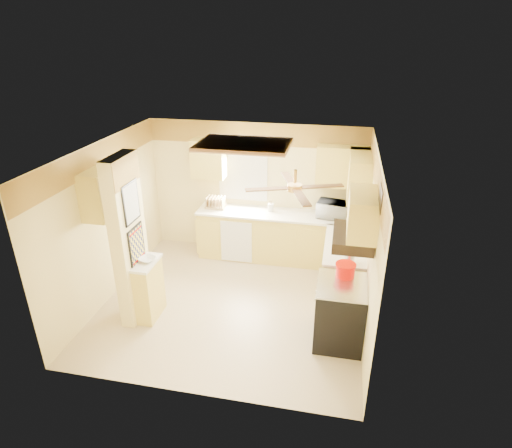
% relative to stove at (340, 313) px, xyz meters
% --- Properties ---
extents(floor, '(4.00, 4.00, 0.00)m').
position_rel_stove_xyz_m(floor, '(-1.67, 0.55, -0.46)').
color(floor, beige).
rests_on(floor, ground).
extents(ceiling, '(4.00, 4.00, 0.00)m').
position_rel_stove_xyz_m(ceiling, '(-1.67, 0.55, 2.04)').
color(ceiling, white).
rests_on(ceiling, wall_back).
extents(wall_back, '(4.00, 0.00, 4.00)m').
position_rel_stove_xyz_m(wall_back, '(-1.67, 2.45, 0.79)').
color(wall_back, '#F0DC92').
rests_on(wall_back, floor).
extents(wall_front, '(4.00, 0.00, 4.00)m').
position_rel_stove_xyz_m(wall_front, '(-1.67, -1.35, 0.79)').
color(wall_front, '#F0DC92').
rests_on(wall_front, floor).
extents(wall_left, '(0.00, 3.80, 3.80)m').
position_rel_stove_xyz_m(wall_left, '(-3.67, 0.55, 0.79)').
color(wall_left, '#F0DC92').
rests_on(wall_left, floor).
extents(wall_right, '(0.00, 3.80, 3.80)m').
position_rel_stove_xyz_m(wall_right, '(0.33, 0.55, 0.79)').
color(wall_right, '#F0DC92').
rests_on(wall_right, floor).
extents(wallpaper_border, '(4.00, 0.02, 0.40)m').
position_rel_stove_xyz_m(wallpaper_border, '(-1.67, 2.43, 1.84)').
color(wallpaper_border, gold).
rests_on(wallpaper_border, wall_back).
extents(partition_column, '(0.20, 0.70, 2.50)m').
position_rel_stove_xyz_m(partition_column, '(-3.02, 0.00, 0.79)').
color(partition_column, '#F0DC92').
rests_on(partition_column, floor).
extents(partition_ledge, '(0.25, 0.55, 0.90)m').
position_rel_stove_xyz_m(partition_ledge, '(-2.80, 0.00, -0.01)').
color(partition_ledge, '#F0D760').
rests_on(partition_ledge, floor).
extents(ledge_top, '(0.28, 0.58, 0.04)m').
position_rel_stove_xyz_m(ledge_top, '(-2.80, 0.00, 0.46)').
color(ledge_top, white).
rests_on(ledge_top, partition_ledge).
extents(lower_cabinets_back, '(3.00, 0.60, 0.90)m').
position_rel_stove_xyz_m(lower_cabinets_back, '(-1.17, 2.15, -0.01)').
color(lower_cabinets_back, '#F0D760').
rests_on(lower_cabinets_back, floor).
extents(lower_cabinets_right, '(0.60, 1.40, 0.90)m').
position_rel_stove_xyz_m(lower_cabinets_right, '(0.03, 1.15, -0.01)').
color(lower_cabinets_right, '#F0D760').
rests_on(lower_cabinets_right, floor).
extents(countertop_back, '(3.04, 0.64, 0.04)m').
position_rel_stove_xyz_m(countertop_back, '(-1.17, 2.14, 0.46)').
color(countertop_back, white).
rests_on(countertop_back, lower_cabinets_back).
extents(countertop_right, '(0.64, 1.44, 0.04)m').
position_rel_stove_xyz_m(countertop_right, '(0.02, 1.15, 0.46)').
color(countertop_right, white).
rests_on(countertop_right, lower_cabinets_right).
extents(dishwasher_panel, '(0.58, 0.02, 0.80)m').
position_rel_stove_xyz_m(dishwasher_panel, '(-1.92, 1.84, -0.03)').
color(dishwasher_panel, white).
rests_on(dishwasher_panel, lower_cabinets_back).
extents(window, '(0.92, 0.02, 1.02)m').
position_rel_stove_xyz_m(window, '(-1.92, 2.44, 1.09)').
color(window, white).
rests_on(window, wall_back).
extents(upper_cab_back_left, '(0.60, 0.35, 0.70)m').
position_rel_stove_xyz_m(upper_cab_back_left, '(-2.52, 2.27, 1.39)').
color(upper_cab_back_left, '#F0D760').
rests_on(upper_cab_back_left, wall_back).
extents(upper_cab_back_right, '(0.90, 0.35, 0.70)m').
position_rel_stove_xyz_m(upper_cab_back_right, '(-0.12, 2.27, 1.39)').
color(upper_cab_back_right, '#F0D760').
rests_on(upper_cab_back_right, wall_back).
extents(upper_cab_right, '(0.35, 1.00, 0.70)m').
position_rel_stove_xyz_m(upper_cab_right, '(0.16, 1.80, 1.39)').
color(upper_cab_right, '#F0D760').
rests_on(upper_cab_right, wall_right).
extents(upper_cab_left_wall, '(0.35, 0.75, 0.70)m').
position_rel_stove_xyz_m(upper_cab_left_wall, '(-3.49, 0.30, 1.39)').
color(upper_cab_left_wall, '#F0D760').
rests_on(upper_cab_left_wall, wall_left).
extents(upper_cab_over_stove, '(0.35, 0.76, 0.52)m').
position_rel_stove_xyz_m(upper_cab_over_stove, '(0.16, 0.00, 1.49)').
color(upper_cab_over_stove, '#F0D760').
rests_on(upper_cab_over_stove, wall_right).
extents(stove, '(0.68, 0.77, 0.92)m').
position_rel_stove_xyz_m(stove, '(0.00, 0.00, 0.00)').
color(stove, black).
rests_on(stove, floor).
extents(range_hood, '(0.50, 0.76, 0.14)m').
position_rel_stove_xyz_m(range_hood, '(0.07, 0.00, 1.16)').
color(range_hood, black).
rests_on(range_hood, upper_cab_over_stove).
extents(poster_menu, '(0.02, 0.42, 0.57)m').
position_rel_stove_xyz_m(poster_menu, '(-2.91, 0.00, 1.39)').
color(poster_menu, black).
rests_on(poster_menu, partition_column).
extents(poster_nashville, '(0.02, 0.42, 0.57)m').
position_rel_stove_xyz_m(poster_nashville, '(-2.91, 0.00, 0.74)').
color(poster_nashville, black).
rests_on(poster_nashville, partition_column).
extents(ceiling_light_panel, '(1.35, 0.95, 0.06)m').
position_rel_stove_xyz_m(ceiling_light_panel, '(-1.57, 1.05, 2.00)').
color(ceiling_light_panel, brown).
rests_on(ceiling_light_panel, ceiling).
extents(ceiling_fan, '(1.15, 1.15, 0.26)m').
position_rel_stove_xyz_m(ceiling_fan, '(-0.67, -0.15, 1.83)').
color(ceiling_fan, gold).
rests_on(ceiling_fan, ceiling).
extents(vent_grate, '(0.02, 0.40, 0.25)m').
position_rel_stove_xyz_m(vent_grate, '(0.31, -0.35, 1.84)').
color(vent_grate, black).
rests_on(vent_grate, wall_right).
extents(microwave, '(0.58, 0.44, 0.29)m').
position_rel_stove_xyz_m(microwave, '(-0.23, 2.16, 0.63)').
color(microwave, white).
rests_on(microwave, countertop_back).
extents(bowl, '(0.29, 0.29, 0.06)m').
position_rel_stove_xyz_m(bowl, '(-2.78, 0.02, 0.51)').
color(bowl, white).
rests_on(bowl, ledge_top).
extents(dutch_oven, '(0.28, 0.28, 0.19)m').
position_rel_stove_xyz_m(dutch_oven, '(0.03, 0.23, 0.55)').
color(dutch_oven, '#DA0A00').
rests_on(dutch_oven, stove).
extents(kettle, '(0.14, 0.14, 0.22)m').
position_rel_stove_xyz_m(kettle, '(0.08, 0.57, 0.58)').
color(kettle, silver).
rests_on(kettle, countertop_right).
extents(dish_rack, '(0.36, 0.27, 0.21)m').
position_rel_stove_xyz_m(dish_rack, '(-2.40, 2.18, 0.55)').
color(dish_rack, tan).
rests_on(dish_rack, countertop_back).
extents(utensil_crock, '(0.11, 0.11, 0.22)m').
position_rel_stove_xyz_m(utensil_crock, '(-1.35, 2.23, 0.55)').
color(utensil_crock, white).
rests_on(utensil_crock, countertop_back).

